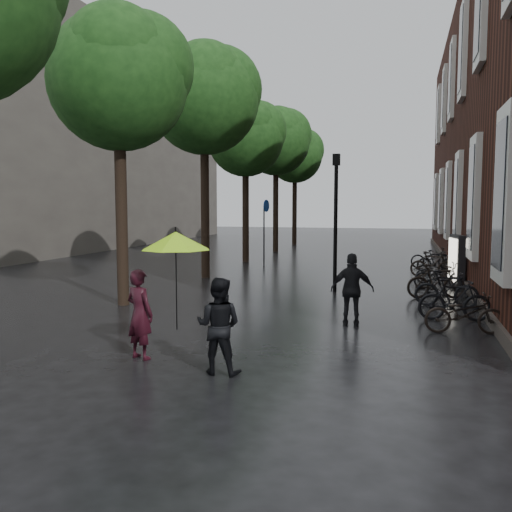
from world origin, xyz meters
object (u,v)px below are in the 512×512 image
(ad_lightbox, at_px, (457,261))
(lamp_post, at_px, (336,209))
(pedestrian_walking, at_px, (352,290))
(parked_bicycles, at_px, (440,276))
(person_black, at_px, (219,326))
(person_burgundy, at_px, (140,314))

(ad_lightbox, relative_size, lamp_post, 0.41)
(pedestrian_walking, height_order, parked_bicycles, pedestrian_walking)
(person_black, relative_size, pedestrian_walking, 0.95)
(person_burgundy, distance_m, parked_bicycles, 11.41)
(person_black, height_order, pedestrian_walking, pedestrian_walking)
(person_burgundy, bearing_deg, person_black, -174.34)
(ad_lightbox, bearing_deg, person_black, -122.65)
(parked_bicycles, bearing_deg, person_burgundy, -120.48)
(parked_bicycles, bearing_deg, person_black, -111.83)
(person_burgundy, xyz_separation_m, pedestrian_walking, (3.48, 3.75, 0.02))
(person_burgundy, relative_size, ad_lightbox, 0.92)
(person_burgundy, distance_m, pedestrian_walking, 5.11)
(person_burgundy, bearing_deg, parked_bicycles, -99.99)
(person_black, relative_size, ad_lightbox, 0.90)
(person_burgundy, xyz_separation_m, ad_lightbox, (6.34, 10.55, 0.08))
(ad_lightbox, bearing_deg, person_burgundy, -130.64)
(pedestrian_walking, bearing_deg, parked_bicycles, -116.82)
(person_black, distance_m, parked_bicycles, 11.07)
(pedestrian_walking, relative_size, parked_bicycles, 0.12)
(ad_lightbox, distance_m, lamp_post, 4.66)
(person_burgundy, bearing_deg, pedestrian_walking, -112.36)
(pedestrian_walking, height_order, ad_lightbox, ad_lightbox)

